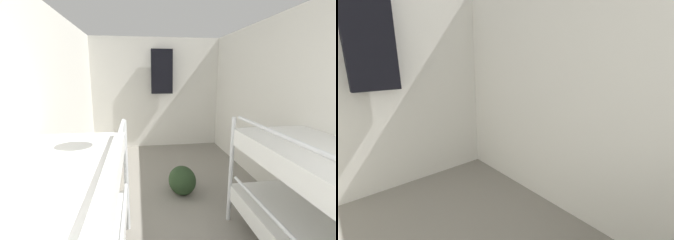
# 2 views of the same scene
# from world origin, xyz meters

# --- Properties ---
(wall_left) EXTENTS (0.06, 5.23, 2.33)m
(wall_left) POSITION_xyz_m (-1.38, 2.56, 1.17)
(wall_left) COLOR silver
(wall_left) RESTS_ON ground_plane
(wall_right) EXTENTS (0.06, 5.23, 2.33)m
(wall_right) POSITION_xyz_m (1.38, 2.56, 1.17)
(wall_right) COLOR silver
(wall_right) RESTS_ON ground_plane
(wall_back) EXTENTS (2.82, 0.06, 2.33)m
(wall_back) POSITION_xyz_m (0.00, 5.14, 1.17)
(wall_back) COLOR silver
(wall_back) RESTS_ON ground_plane
(duffel_bag) EXTENTS (0.37, 0.46, 0.37)m
(duffel_bag) POSITION_xyz_m (0.15, 3.03, 0.18)
(duffel_bag) COLOR #23381E
(duffel_bag) RESTS_ON ground_plane
(hanging_coat) EXTENTS (0.44, 0.12, 0.90)m
(hanging_coat) POSITION_xyz_m (0.11, 4.99, 1.63)
(hanging_coat) COLOR black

